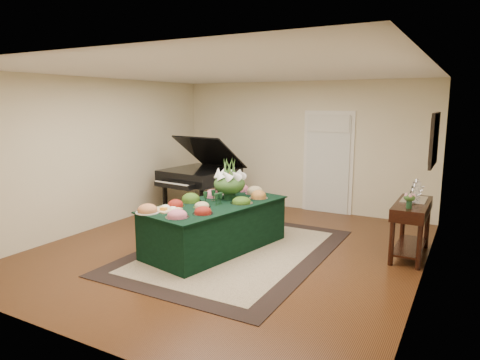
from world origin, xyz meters
The scene contains 14 objects.
ground centered at (0.00, 0.00, 0.00)m, with size 6.00×6.00×0.00m, color black.
area_rug centered at (0.12, -0.07, 0.01)m, with size 2.64×3.70×0.01m.
kitchen_doorway centered at (0.60, 2.97, 1.02)m, with size 1.05×0.07×2.10m.
buffet_table centered at (-0.19, -0.13, 0.37)m, with size 1.54×2.48×0.73m.
food_platters centered at (-0.26, -0.09, 0.78)m, with size 1.29×2.25×0.14m.
cutting_board centered at (-0.61, -0.79, 0.77)m, with size 0.41×0.41×0.10m.
green_goblets centered at (-0.22, -0.13, 0.82)m, with size 0.30×0.28×0.18m.
floral_centerpiece centered at (-0.17, 0.26, 1.04)m, with size 0.53×0.53×0.53m.
grand_piano centered at (-1.74, 1.72, 0.79)m, with size 1.52×1.66×1.60m.
wicker_basket centered at (-1.03, 1.24, 0.12)m, with size 0.39×0.39×0.24m, color #A06B40.
mahogany_sideboard centered at (2.50, 1.01, 0.63)m, with size 0.45×1.21×0.82m.
tea_service centered at (2.50, 1.21, 0.94)m, with size 0.34×0.58×0.30m.
pink_bouquet centered at (2.49, 0.60, 0.97)m, with size 0.17×0.17×0.22m.
wall_painting centered at (2.72, 1.01, 1.75)m, with size 0.05×0.95×0.75m.
Camera 1 is at (3.21, -5.55, 2.26)m, focal length 32.00 mm.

